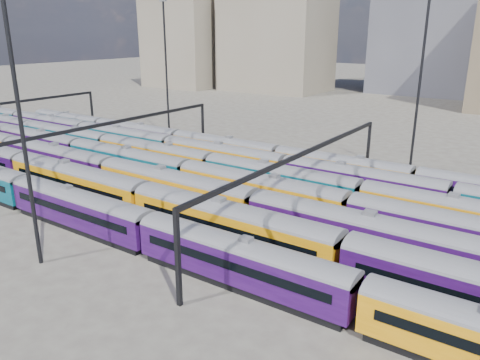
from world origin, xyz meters
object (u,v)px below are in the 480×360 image
Objects in this scene: rake_0 at (240,257)px; rake_2 at (174,186)px; rake_1 at (344,252)px; mast_2 at (19,109)px.

rake_0 is 19.00m from rake_2.
mast_2 is (-23.98, -12.00, 11.03)m from rake_1.
rake_1 is at bearing 36.10° from rake_0.
rake_0 is at bearing -143.90° from rake_1.
rake_1 reaches higher than rake_0.
rake_1 is 0.87× the size of rake_2.
rake_0 is at bearing -31.75° from rake_2.
mast_2 is (-17.13, -7.00, 11.35)m from rake_0.
rake_2 is (-23.02, 5.00, -0.06)m from rake_1.
rake_0 is 5.55× the size of mast_2.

